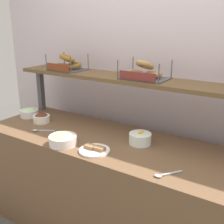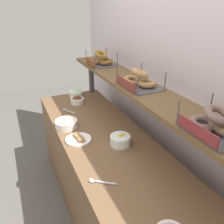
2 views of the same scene
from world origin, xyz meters
The scene contains 13 objects.
back_wall centered at (0.00, 0.55, 1.20)m, with size 3.58×0.06×2.40m, color silver.
deli_counter centered at (0.00, 0.00, 0.42)m, with size 2.38×0.70×0.85m, color brown.
shelf_riser_left centered at (-1.13, 0.27, 1.05)m, with size 0.05×0.05×0.40m, color #4C4C51.
upper_shelf centered at (0.00, 0.27, 1.26)m, with size 2.34×0.32×0.03m, color brown.
bowl_fruit_salad centered at (0.08, 0.07, 0.89)m, with size 0.16×0.16×0.09m.
bowl_egg_salad centered at (-0.38, -0.25, 0.89)m, with size 0.20×0.20×0.09m.
bowl_chocolate_spread centered at (-0.85, 0.00, 0.89)m, with size 0.14×0.14×0.08m.
bowl_scallion_spread centered at (-1.06, 0.05, 0.89)m, with size 0.17×0.17×0.08m.
serving_plate_white centered at (-0.12, -0.22, 0.86)m, with size 0.21×0.21×0.04m.
serving_spoon_near_plate centered at (-0.71, -0.16, 0.86)m, with size 0.16×0.10×0.01m.
serving_spoon_by_edge centered at (0.40, -0.25, 0.86)m, with size 0.12×0.15×0.01m.
bagel_basket_cinnamon_raisin centered at (-0.75, 0.25, 1.33)m, with size 0.29×0.26×0.15m.
bagel_basket_everything centered at (-0.01, 0.26, 1.33)m, with size 0.34×0.24×0.15m.
Camera 1 is at (0.91, -1.59, 1.69)m, focal length 44.98 mm.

